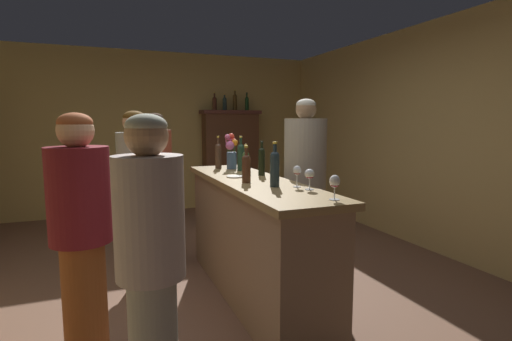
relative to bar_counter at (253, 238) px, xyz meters
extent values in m
plane|color=brown|center=(-0.24, 0.12, -0.51)|extent=(9.10, 9.10, 0.00)
cube|color=tan|center=(-0.24, 3.68, 0.81)|extent=(5.33, 0.12, 2.64)
cube|color=tan|center=(2.42, 0.12, 0.81)|extent=(0.12, 7.12, 2.64)
cube|color=#876B51|center=(0.00, 0.00, -0.03)|extent=(0.50, 2.17, 0.97)
cube|color=olive|center=(0.00, 0.00, 0.48)|extent=(0.57, 2.26, 0.05)
cube|color=#563321|center=(0.90, 3.41, 0.33)|extent=(0.94, 0.30, 1.69)
cube|color=#552C25|center=(0.90, 3.41, 1.15)|extent=(1.02, 0.36, 0.06)
cylinder|color=#462718|center=(-0.11, -0.14, 0.60)|extent=(0.07, 0.07, 0.19)
sphere|color=#462718|center=(-0.11, -0.14, 0.69)|extent=(0.07, 0.07, 0.07)
cylinder|color=#462718|center=(-0.11, -0.14, 0.74)|extent=(0.03, 0.03, 0.09)
cylinder|color=gold|center=(-0.11, -0.14, 0.79)|extent=(0.03, 0.03, 0.02)
cylinder|color=#442E20|center=(-0.05, 0.87, 0.62)|extent=(0.07, 0.07, 0.23)
sphere|color=#442E20|center=(-0.05, 0.87, 0.73)|extent=(0.07, 0.07, 0.07)
cylinder|color=#442E20|center=(-0.05, 0.87, 0.78)|extent=(0.02, 0.02, 0.09)
cylinder|color=gold|center=(-0.05, 0.87, 0.83)|extent=(0.02, 0.02, 0.02)
cylinder|color=#1D2B32|center=(0.02, -0.39, 0.62)|extent=(0.07, 0.07, 0.23)
sphere|color=#1D2B32|center=(0.02, -0.39, 0.73)|extent=(0.07, 0.07, 0.07)
cylinder|color=#1D2B32|center=(0.02, -0.39, 0.78)|extent=(0.03, 0.03, 0.09)
cylinder|color=gold|center=(0.02, -0.39, 0.83)|extent=(0.03, 0.03, 0.02)
cylinder|color=#1B3323|center=(0.10, 0.60, 0.62)|extent=(0.07, 0.07, 0.23)
sphere|color=#1B3323|center=(0.10, 0.60, 0.73)|extent=(0.07, 0.07, 0.07)
cylinder|color=#1B3323|center=(0.10, 0.60, 0.78)|extent=(0.03, 0.03, 0.10)
cylinder|color=gold|center=(0.10, 0.60, 0.84)|extent=(0.03, 0.03, 0.02)
cylinder|color=black|center=(0.17, 0.21, 0.61)|extent=(0.06, 0.06, 0.22)
sphere|color=black|center=(0.17, 0.21, 0.72)|extent=(0.06, 0.06, 0.06)
cylinder|color=black|center=(0.17, 0.21, 0.76)|extent=(0.02, 0.02, 0.07)
cylinder|color=black|center=(0.17, 0.21, 0.80)|extent=(0.03, 0.03, 0.02)
cylinder|color=#305028|center=(0.04, 0.29, 0.60)|extent=(0.06, 0.06, 0.18)
sphere|color=#305028|center=(0.04, 0.29, 0.69)|extent=(0.06, 0.06, 0.06)
cylinder|color=#305028|center=(0.04, 0.29, 0.73)|extent=(0.02, 0.02, 0.08)
cylinder|color=gold|center=(0.04, 0.29, 0.78)|extent=(0.02, 0.02, 0.02)
cylinder|color=white|center=(0.17, -0.47, 0.51)|extent=(0.06, 0.06, 0.00)
cylinder|color=white|center=(0.17, -0.47, 0.55)|extent=(0.01, 0.01, 0.09)
ellipsoid|color=white|center=(0.17, -0.47, 0.63)|extent=(0.06, 0.06, 0.07)
ellipsoid|color=maroon|center=(0.17, -0.47, 0.61)|extent=(0.05, 0.05, 0.03)
cylinder|color=white|center=(0.20, -0.60, 0.51)|extent=(0.06, 0.06, 0.00)
cylinder|color=white|center=(0.20, -0.60, 0.55)|extent=(0.01, 0.01, 0.07)
ellipsoid|color=white|center=(0.20, -0.60, 0.62)|extent=(0.07, 0.07, 0.07)
ellipsoid|color=maroon|center=(0.20, -0.60, 0.60)|extent=(0.06, 0.06, 0.03)
cylinder|color=white|center=(0.16, -0.98, 0.51)|extent=(0.07, 0.07, 0.00)
cylinder|color=white|center=(0.16, -0.98, 0.54)|extent=(0.01, 0.01, 0.07)
ellipsoid|color=white|center=(0.16, -0.98, 0.62)|extent=(0.07, 0.07, 0.08)
ellipsoid|color=maroon|center=(0.16, -0.98, 0.60)|extent=(0.05, 0.05, 0.03)
cylinder|color=#3A5273|center=(0.07, 0.78, 0.59)|extent=(0.10, 0.10, 0.17)
cylinder|color=#38602D|center=(0.09, 0.78, 0.70)|extent=(0.01, 0.01, 0.19)
sphere|color=red|center=(0.09, 0.78, 0.80)|extent=(0.04, 0.04, 0.04)
cylinder|color=#38602D|center=(0.08, 0.82, 0.72)|extent=(0.01, 0.01, 0.23)
sphere|color=red|center=(0.08, 0.82, 0.83)|extent=(0.07, 0.07, 0.07)
cylinder|color=#38602D|center=(0.06, 0.82, 0.70)|extent=(0.01, 0.01, 0.18)
sphere|color=#C7567A|center=(0.06, 0.82, 0.79)|extent=(0.08, 0.08, 0.08)
cylinder|color=#38602D|center=(0.03, 0.79, 0.72)|extent=(0.01, 0.01, 0.22)
sphere|color=#CA527B|center=(0.03, 0.79, 0.83)|extent=(0.06, 0.06, 0.06)
cylinder|color=#38602D|center=(0.04, 0.75, 0.68)|extent=(0.01, 0.01, 0.14)
sphere|color=#BB5590|center=(0.04, 0.75, 0.75)|extent=(0.09, 0.09, 0.09)
cylinder|color=#38602D|center=(0.09, 0.75, 0.69)|extent=(0.01, 0.01, 0.17)
sphere|color=orange|center=(0.09, 0.75, 0.77)|extent=(0.07, 0.07, 0.07)
cylinder|color=white|center=(-0.10, 0.18, 0.51)|extent=(0.14, 0.14, 0.01)
cylinder|color=#49261A|center=(0.63, 3.41, 1.27)|extent=(0.08, 0.08, 0.18)
sphere|color=#49261A|center=(0.63, 3.41, 1.36)|extent=(0.08, 0.08, 0.08)
cylinder|color=#49261A|center=(0.63, 3.41, 1.41)|extent=(0.03, 0.03, 0.10)
cylinder|color=gold|center=(0.63, 3.41, 1.47)|extent=(0.03, 0.03, 0.02)
cylinder|color=#1F3032|center=(0.80, 3.41, 1.27)|extent=(0.07, 0.07, 0.18)
sphere|color=#1F3032|center=(0.80, 3.41, 1.36)|extent=(0.07, 0.07, 0.07)
cylinder|color=#1F3032|center=(0.80, 3.41, 1.40)|extent=(0.03, 0.03, 0.07)
cylinder|color=gold|center=(0.80, 3.41, 1.45)|extent=(0.03, 0.03, 0.02)
cylinder|color=#453114|center=(0.99, 3.41, 1.30)|extent=(0.07, 0.07, 0.24)
sphere|color=#453114|center=(0.99, 3.41, 1.41)|extent=(0.07, 0.07, 0.07)
cylinder|color=#453114|center=(0.99, 3.41, 1.46)|extent=(0.03, 0.03, 0.10)
cylinder|color=gold|center=(0.99, 3.41, 1.52)|extent=(0.03, 0.03, 0.02)
cylinder|color=#123519|center=(1.21, 3.41, 1.28)|extent=(0.07, 0.07, 0.20)
sphere|color=#123519|center=(1.21, 3.41, 1.38)|extent=(0.07, 0.07, 0.07)
cylinder|color=#123519|center=(1.21, 3.41, 1.43)|extent=(0.02, 0.02, 0.09)
cylinder|color=black|center=(1.21, 3.41, 1.48)|extent=(0.03, 0.03, 0.02)
cylinder|color=#B1A29B|center=(-0.97, -1.23, 0.56)|extent=(0.31, 0.31, 0.56)
sphere|color=tan|center=(-0.97, -1.23, 0.92)|extent=(0.19, 0.19, 0.19)
ellipsoid|color=#ACB19A|center=(-0.97, -1.23, 0.97)|extent=(0.18, 0.18, 0.11)
cylinder|color=brown|center=(-1.30, -0.50, -0.12)|extent=(0.26, 0.26, 0.78)
cylinder|color=maroon|center=(-1.30, -0.50, 0.55)|extent=(0.36, 0.36, 0.57)
sphere|color=#E1AB7F|center=(-1.30, -0.50, 0.93)|extent=(0.21, 0.21, 0.21)
ellipsoid|color=#A04F29|center=(-1.30, -0.50, 0.98)|extent=(0.20, 0.20, 0.11)
cylinder|color=#A0998C|center=(-0.90, 0.47, -0.10)|extent=(0.23, 0.23, 0.82)
cylinder|color=gray|center=(-0.90, 0.47, 0.60)|extent=(0.32, 0.32, 0.58)
sphere|color=tan|center=(-0.90, 0.47, 0.98)|extent=(0.19, 0.19, 0.19)
ellipsoid|color=#503410|center=(-0.90, 0.47, 1.02)|extent=(0.18, 0.18, 0.11)
cylinder|color=#312432|center=(-0.65, 1.08, -0.10)|extent=(0.23, 0.23, 0.82)
cylinder|color=brown|center=(-0.65, 1.08, 0.61)|extent=(0.33, 0.33, 0.59)
sphere|color=brown|center=(-0.65, 1.08, 0.98)|extent=(0.18, 0.18, 0.18)
ellipsoid|color=black|center=(-0.65, 1.08, 1.02)|extent=(0.17, 0.17, 0.10)
cylinder|color=brown|center=(0.63, 0.25, -0.09)|extent=(0.29, 0.29, 0.85)
cylinder|color=gray|center=(0.63, 0.25, 0.68)|extent=(0.40, 0.40, 0.67)
sphere|color=#8A6949|center=(0.63, 0.25, 1.10)|extent=(0.19, 0.19, 0.19)
ellipsoid|color=#B8B3A2|center=(0.63, 0.25, 1.14)|extent=(0.18, 0.18, 0.11)
camera|label=1|loc=(-1.15, -3.00, 0.98)|focal=27.28mm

